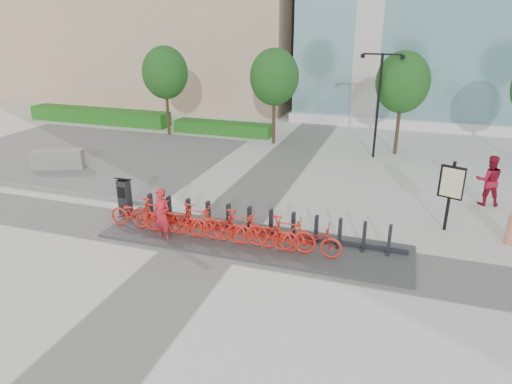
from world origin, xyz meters
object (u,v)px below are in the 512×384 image
(bike_0, at_px, (136,214))
(pedestrian, at_px, (489,180))
(jersey_barrier, at_px, (58,160))
(worker_red, at_px, (162,215))
(kiosk, at_px, (125,197))
(map_sign, at_px, (451,185))

(bike_0, distance_m, pedestrian, 12.65)
(bike_0, distance_m, jersey_barrier, 8.32)
(jersey_barrier, bearing_deg, worker_red, -54.78)
(kiosk, height_order, worker_red, worker_red)
(kiosk, distance_m, map_sign, 10.76)
(kiosk, relative_size, map_sign, 0.62)
(pedestrian, bearing_deg, map_sign, 54.89)
(kiosk, relative_size, jersey_barrier, 0.64)
(worker_red, bearing_deg, bike_0, 173.17)
(map_sign, bearing_deg, bike_0, -141.25)
(worker_red, xyz_separation_m, map_sign, (8.39, 3.60, 0.70))
(kiosk, relative_size, worker_red, 0.85)
(kiosk, distance_m, pedestrian, 13.11)
(bike_0, xyz_separation_m, map_sign, (9.58, 3.21, 0.98))
(worker_red, height_order, jersey_barrier, worker_red)
(map_sign, bearing_deg, kiosk, -146.17)
(worker_red, relative_size, map_sign, 0.73)
(jersey_barrier, distance_m, map_sign, 16.67)
(jersey_barrier, relative_size, map_sign, 0.97)
(bike_0, height_order, map_sign, map_sign)
(worker_red, xyz_separation_m, pedestrian, (9.93, 6.41, 0.10))
(worker_red, xyz_separation_m, jersey_barrier, (-8.19, 4.89, -0.41))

